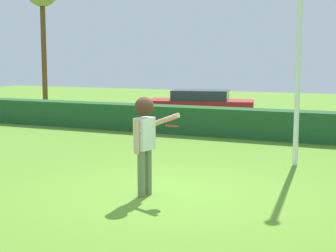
% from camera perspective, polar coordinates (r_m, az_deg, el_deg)
% --- Properties ---
extents(ground_plane, '(60.00, 60.00, 0.00)m').
position_cam_1_polar(ground_plane, '(9.39, -0.13, -7.54)').
color(ground_plane, '#5E902B').
extents(person, '(0.79, 0.56, 1.79)m').
position_cam_1_polar(person, '(8.97, -2.63, -0.78)').
color(person, '#697353').
rests_on(person, ground).
extents(frisbee, '(0.24, 0.24, 0.06)m').
position_cam_1_polar(frisbee, '(8.91, 0.45, 0.03)').
color(frisbee, red).
extents(lamppost, '(0.24, 0.24, 5.83)m').
position_cam_1_polar(lamppost, '(11.94, 14.66, 11.06)').
color(lamppost, silver).
rests_on(lamppost, ground).
extents(hedge_row, '(27.60, 0.90, 0.91)m').
position_cam_1_polar(hedge_row, '(15.97, 10.77, 0.21)').
color(hedge_row, '#215429').
rests_on(hedge_row, ground).
extents(parked_car_red, '(4.49, 2.68, 1.25)m').
position_cam_1_polar(parked_car_red, '(20.29, 3.70, 2.51)').
color(parked_car_red, '#B21E1E').
rests_on(parked_car_red, ground).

